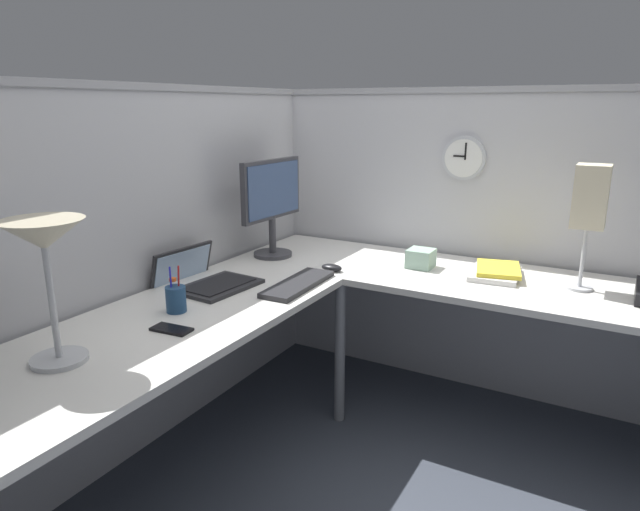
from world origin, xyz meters
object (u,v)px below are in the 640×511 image
Objects in this scene: computer_mouse at (332,268)px; tissue_box at (421,258)px; monitor at (272,200)px; keyboard at (298,284)px; cell_phone at (172,329)px; laptop at (202,279)px; desk_lamp_paper at (590,200)px; book_stack at (496,272)px; pen_cup at (176,299)px; desk_lamp_dome at (45,247)px; wall_clock at (464,158)px.

computer_mouse is 0.44m from tissue_box.
monitor is 0.49m from computer_mouse.
keyboard is 0.65m from cell_phone.
desk_lamp_paper reaches higher than laptop.
book_stack reaches higher than keyboard.
cell_phone is (-0.91, 0.15, -0.01)m from computer_mouse.
pen_cup is at bearing 137.69° from book_stack.
cell_phone is 1.48m from book_stack.
computer_mouse is 0.20× the size of desk_lamp_paper.
laptop is at bearing 124.20° from book_stack.
book_stack is 0.59× the size of desk_lamp_paper.
cell_phone is at bearing -20.04° from desk_lamp_dome.
desk_lamp_dome is at bearing 157.81° from tissue_box.
desk_lamp_dome is at bearing -174.92° from monitor.
keyboard is 3.58× the size of tissue_box.
pen_cup is 1.43m from book_stack.
computer_mouse is at bearing 143.35° from wall_clock.
book_stack is at bearing -79.57° from monitor.
monitor reaches higher than laptop.
computer_mouse is 0.72× the size of cell_phone.
desk_lamp_paper is (1.54, -1.33, 0.02)m from desk_lamp_dome.
monitor is at bearing 120.72° from wall_clock.
monitor is 1.12× the size of desk_lamp_dome.
laptop is 0.91× the size of desk_lamp_dome.
tissue_box is (-0.02, 0.70, -0.34)m from desk_lamp_paper.
tissue_box is 0.55× the size of wall_clock.
keyboard is at bearing -16.60° from cell_phone.
laptop is 0.88m from desk_lamp_dome.
tissue_box reaches higher than cell_phone.
wall_clock is at bearing -15.87° from tissue_box.
pen_cup is at bearing -155.80° from laptop.
pen_cup is at bearing 149.32° from tissue_box.
keyboard is at bearing 128.53° from book_stack.
pen_cup is 0.19m from cell_phone.
keyboard is at bearing -26.76° from pen_cup.
desk_lamp_dome is (-1.35, -0.12, 0.07)m from monitor.
wall_clock reaches higher than keyboard.
wall_clock reaches higher than desk_lamp_paper.
monitor is 0.94× the size of desk_lamp_paper.
desk_lamp_paper is (1.05, -1.32, 0.33)m from pen_cup.
monitor is 0.60m from keyboard.
tissue_box is (0.72, -0.75, 0.02)m from laptop.
pen_cup is 0.82× the size of wall_clock.
tissue_box is (0.54, -0.37, 0.03)m from keyboard.
book_stack is at bearing -67.13° from computer_mouse.
book_stack is at bearing -40.11° from cell_phone.
desk_lamp_paper is at bearing -50.14° from cell_phone.
monitor is 4.17× the size of tissue_box.
computer_mouse is at bearing -12.34° from desk_lamp_dome.
desk_lamp_paper is at bearing -88.64° from tissue_box.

